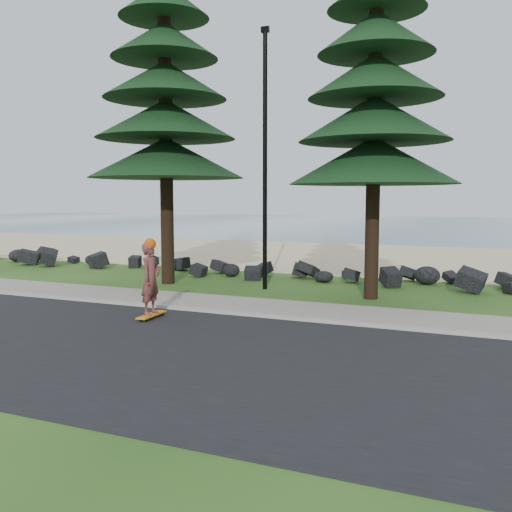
# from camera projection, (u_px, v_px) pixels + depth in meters

# --- Properties ---
(ground) EXTENTS (160.00, 160.00, 0.00)m
(ground) POSITION_uv_depth(u_px,v_px,m) (219.00, 306.00, 15.36)
(ground) COLOR #244B17
(ground) RESTS_ON ground
(road) EXTENTS (160.00, 7.00, 0.02)m
(road) POSITION_uv_depth(u_px,v_px,m) (115.00, 345.00, 11.25)
(road) COLOR black
(road) RESTS_ON ground
(kerb) EXTENTS (160.00, 0.20, 0.10)m
(kerb) POSITION_uv_depth(u_px,v_px,m) (203.00, 310.00, 14.53)
(kerb) COLOR #A29C91
(kerb) RESTS_ON ground
(sidewalk) EXTENTS (160.00, 2.00, 0.08)m
(sidewalk) POSITION_uv_depth(u_px,v_px,m) (223.00, 303.00, 15.54)
(sidewalk) COLOR #9D9583
(sidewalk) RESTS_ON ground
(beach_sand) EXTENTS (160.00, 15.00, 0.01)m
(beach_sand) POSITION_uv_depth(u_px,v_px,m) (351.00, 256.00, 28.59)
(beach_sand) COLOR beige
(beach_sand) RESTS_ON ground
(ocean) EXTENTS (160.00, 58.00, 0.01)m
(ocean) POSITION_uv_depth(u_px,v_px,m) (434.00, 225.00, 61.89)
(ocean) COLOR #385A6C
(ocean) RESTS_ON ground
(seawall_boulders) EXTENTS (60.00, 2.40, 1.10)m
(seawall_boulders) POSITION_uv_depth(u_px,v_px,m) (290.00, 279.00, 20.47)
(seawall_boulders) COLOR black
(seawall_boulders) RESTS_ON ground
(pine_left) EXTENTS (5.20, 5.20, 13.78)m
(pine_left) POSITION_uv_depth(u_px,v_px,m) (164.00, 20.00, 18.61)
(pine_left) COLOR black
(pine_left) RESTS_ON ground
(pine_right) EXTENTS (4.80, 4.80, 12.72)m
(pine_right) POSITION_uv_depth(u_px,v_px,m) (377.00, 12.00, 15.71)
(pine_right) COLOR black
(pine_right) RESTS_ON ground
(lamp_post) EXTENTS (0.25, 0.14, 8.14)m
(lamp_post) POSITION_uv_depth(u_px,v_px,m) (265.00, 159.00, 17.86)
(lamp_post) COLOR black
(lamp_post) RESTS_ON ground
(skateboarder) EXTENTS (0.45, 1.05, 1.93)m
(skateboarder) POSITION_uv_depth(u_px,v_px,m) (151.00, 279.00, 13.65)
(skateboarder) COLOR orange
(skateboarder) RESTS_ON ground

